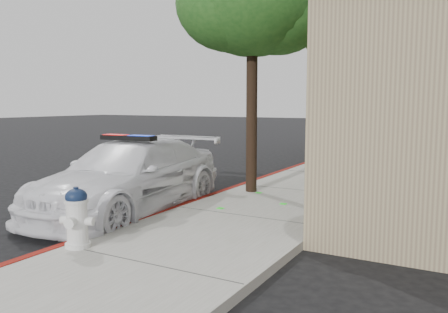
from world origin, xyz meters
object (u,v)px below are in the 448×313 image
street_tree_mid (352,33)px  police_car (129,176)px  fire_hydrant (77,217)px  street_tree_near (253,2)px  street_tree_far (378,54)px

street_tree_mid → police_car: bearing=-102.8°
fire_hydrant → street_tree_near: 6.61m
police_car → street_tree_mid: bearing=73.2°
street_tree_mid → fire_hydrant: bearing=-94.4°
street_tree_mid → street_tree_far: (-0.21, 5.83, -0.22)m
fire_hydrant → street_tree_far: 18.55m
fire_hydrant → street_tree_near: street_tree_near is taller
police_car → fire_hydrant: 2.91m
fire_hydrant → street_tree_far: (0.73, 18.10, 3.99)m
fire_hydrant → street_tree_mid: bearing=65.8°
street_tree_near → street_tree_mid: 7.08m
street_tree_mid → street_tree_far: street_tree_mid is taller
fire_hydrant → street_tree_mid: street_tree_mid is taller
street_tree_near → street_tree_far: (0.37, 12.88, -0.05)m
police_car → fire_hydrant: size_ratio=5.88×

